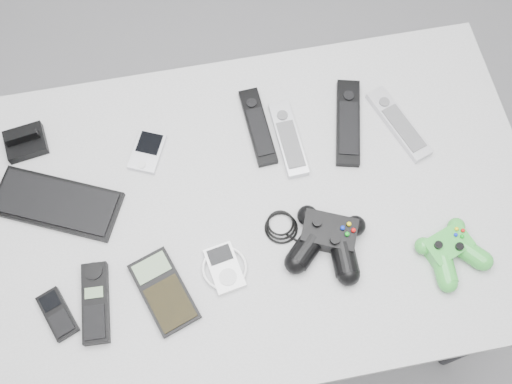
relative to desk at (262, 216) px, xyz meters
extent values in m
plane|color=gray|center=(0.00, -0.06, -0.73)|extent=(3.50, 3.50, 0.00)
cube|color=gray|center=(0.00, 0.00, 0.05)|extent=(1.19, 0.76, 0.03)
cylinder|color=black|center=(0.54, -0.33, -0.35)|extent=(0.04, 0.04, 0.76)
cylinder|color=black|center=(-0.54, 0.33, -0.35)|extent=(0.04, 0.04, 0.76)
cylinder|color=black|center=(0.54, 0.33, -0.35)|extent=(0.04, 0.04, 0.76)
cube|color=black|center=(-0.43, 0.08, 0.08)|extent=(0.29, 0.22, 0.02)
cube|color=black|center=(-0.49, 0.24, 0.09)|extent=(0.10, 0.09, 0.05)
cube|color=#BABBC2|center=(-0.23, 0.17, 0.08)|extent=(0.10, 0.11, 0.02)
cube|color=#BABBC2|center=(0.09, 0.14, 0.08)|extent=(0.06, 0.19, 0.02)
cube|color=black|center=(0.03, 0.19, 0.08)|extent=(0.06, 0.20, 0.02)
cube|color=black|center=(0.23, 0.16, 0.08)|extent=(0.10, 0.22, 0.02)
cube|color=#B3B3BA|center=(0.34, 0.13, 0.08)|extent=(0.11, 0.20, 0.02)
cube|color=black|center=(-0.45, -0.16, 0.08)|extent=(0.08, 0.11, 0.02)
cube|color=black|center=(-0.37, -0.15, 0.08)|extent=(0.06, 0.17, 0.03)
cube|color=black|center=(-0.23, -0.15, 0.08)|extent=(0.14, 0.19, 0.02)
cube|color=white|center=(-0.10, -0.13, 0.08)|extent=(0.11, 0.11, 0.02)
camera|label=1|loc=(-0.10, -0.46, 1.27)|focal=42.00mm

